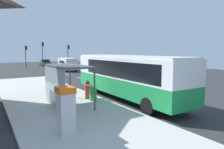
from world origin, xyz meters
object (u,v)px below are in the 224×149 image
object	(u,v)px
bus	(126,74)
ticket_machine	(66,110)
white_van	(67,63)
traffic_light_far_side	(26,53)
sedan_near	(45,62)
traffic_light_median	(43,51)
bus_shelter	(63,75)
traffic_light_near_side	(68,52)
recycling_bin_green	(93,93)
recycling_bin_red	(88,92)

from	to	relation	value
bus	ticket_machine	xyz separation A→B (m)	(-6.02, -4.14, -0.67)
white_van	traffic_light_far_side	bearing A→B (deg)	120.17
ticket_machine	traffic_light_far_side	world-z (taller)	traffic_light_far_side
sedan_near	traffic_light_median	xyz separation A→B (m)	(-1.91, -5.96, 2.82)
white_van	traffic_light_far_side	xyz separation A→B (m)	(-5.30, 9.11, 1.78)
traffic_light_far_side	sedan_near	bearing A→B (deg)	51.42
sedan_near	bus_shelter	bearing A→B (deg)	-102.68
white_van	sedan_near	size ratio (longest dim) A/B	1.20
traffic_light_far_side	bus_shelter	world-z (taller)	traffic_light_far_side
sedan_near	ticket_machine	xyz separation A→B (m)	(-10.03, -42.89, 0.38)
traffic_light_near_side	bus_shelter	xyz separation A→B (m)	(-11.91, -31.17, -1.16)
bus	white_van	world-z (taller)	bus
bus	ticket_machine	bearing A→B (deg)	-145.44
recycling_bin_green	traffic_light_near_side	world-z (taller)	traffic_light_near_side
bus	traffic_light_median	xyz separation A→B (m)	(2.11, 32.78, 1.77)
white_van	traffic_light_far_side	size ratio (longest dim) A/B	1.13
recycling_bin_red	bus_shelter	world-z (taller)	bus_shelter
sedan_near	recycling_bin_red	bearing A→B (deg)	-99.79
recycling_bin_green	traffic_light_far_side	size ratio (longest dim) A/B	0.20
ticket_machine	bus_shelter	distance (m)	4.46
white_van	traffic_light_near_side	xyz separation A→B (m)	(3.30, 8.31, 1.91)
recycling_bin_green	traffic_light_median	size ratio (longest dim) A/B	0.17
traffic_light_median	bus_shelter	bearing A→B (deg)	-101.73
recycling_bin_red	traffic_light_far_side	bearing A→B (deg)	87.95
white_van	traffic_light_median	world-z (taller)	traffic_light_median
recycling_bin_red	bus_shelter	xyz separation A→B (m)	(-2.21, -1.06, 1.44)
ticket_machine	sedan_near	bearing A→B (deg)	76.84
bus_shelter	traffic_light_median	bearing A→B (deg)	78.27
white_van	recycling_bin_red	xyz separation A→B (m)	(-6.40, -21.80, -0.69)
recycling_bin_green	bus_shelter	world-z (taller)	bus_shelter
white_van	bus_shelter	bearing A→B (deg)	-110.64
sedan_near	recycling_bin_red	size ratio (longest dim) A/B	4.64
bus	traffic_light_far_side	bearing A→B (deg)	92.48
ticket_machine	traffic_light_median	bearing A→B (deg)	77.59
bus	recycling_bin_red	distance (m)	2.96
white_van	traffic_light_far_side	distance (m)	10.69
recycling_bin_red	traffic_light_median	distance (m)	32.17
recycling_bin_red	white_van	bearing A→B (deg)	73.64
bus	traffic_light_near_side	distance (m)	32.04
bus	bus_shelter	bearing A→B (deg)	179.83
recycling_bin_red	traffic_light_far_side	size ratio (longest dim) A/B	0.20
recycling_bin_green	traffic_light_median	xyz separation A→B (m)	(4.59, 32.41, 2.96)
white_van	ticket_machine	xyz separation A→B (m)	(-9.93, -27.02, -0.17)
sedan_near	traffic_light_far_side	xyz separation A→B (m)	(-5.40, -6.76, 2.33)
ticket_machine	traffic_light_far_side	xyz separation A→B (m)	(4.63, 36.13, 1.95)
bus	white_van	distance (m)	23.21
bus	traffic_light_median	distance (m)	32.90
recycling_bin_red	traffic_light_near_side	size ratio (longest dim) A/B	0.19
white_van	traffic_light_median	bearing A→B (deg)	100.33
bus	recycling_bin_green	size ratio (longest dim) A/B	11.64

